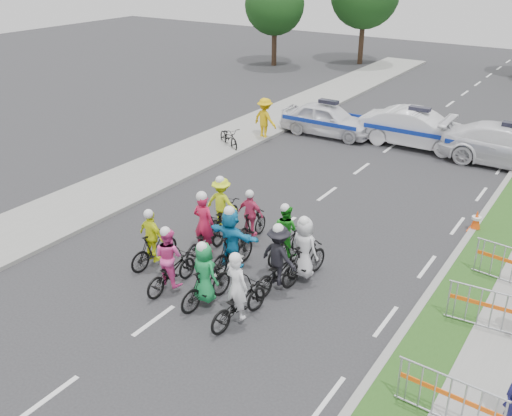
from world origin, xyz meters
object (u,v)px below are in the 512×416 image
Objects in this scene: tree_0 at (275,5)px; rider_0 at (238,299)px; parked_bike at (229,137)px; rider_6 at (205,235)px; rider_1 at (205,280)px; rider_5 at (232,244)px; rider_8 at (286,238)px; rider_2 at (170,266)px; rider_9 at (251,221)px; police_car_0 at (328,119)px; marshal_hiviz at (265,119)px; rider_10 at (222,210)px; rider_3 at (153,244)px; rider_7 at (304,255)px; police_car_1 at (417,129)px; cone_0 at (476,221)px; rider_4 at (279,264)px; barrier_0 at (448,402)px; barrier_1 at (491,312)px; police_car_2 at (510,146)px.

rider_0 is at bearing -59.77° from tree_0.
rider_6 is at bearing -117.34° from parked_bike.
rider_1 is (-1.07, 0.15, 0.07)m from rider_0.
rider_8 is at bearing -121.11° from rider_5.
rider_9 is (0.28, 3.29, -0.02)m from rider_2.
rider_1 is 14.47m from police_car_0.
marshal_hiviz is 0.30× the size of tree_0.
rider_10 is 0.99× the size of marshal_hiviz.
rider_3 is (-3.42, 0.84, 0.05)m from rider_0.
rider_7 is 1.13× the size of rider_9.
police_car_1 is (-0.83, 14.72, 0.18)m from rider_0.
rider_1 is 0.87× the size of rider_6.
rider_1 reaches higher than cone_0.
rider_5 is at bearing 162.27° from rider_6.
rider_10 is at bearing -90.73° from rider_3.
rider_1 is at bearing 67.53° from rider_7.
marshal_hiviz is (-2.07, -2.14, 0.21)m from police_car_0.
police_car_0 is at bearing -59.35° from rider_4.
barrier_0 is (8.11, -4.08, -0.16)m from rider_10.
cone_0 is at bearing -125.29° from rider_2.
rider_5 is at bearing 7.28° from rider_4.
rider_5 is (-0.40, 1.65, 0.13)m from rider_1.
rider_7 reaches higher than marshal_hiviz.
rider_7 is at bearing -138.27° from rider_2.
rider_7 reaches higher than parked_bike.
tree_0 is at bearing -47.21° from rider_7.
rider_8 is (-0.64, 1.41, -0.08)m from rider_4.
barrier_1 is at bearing -179.52° from rider_6.
rider_0 is 5.74m from barrier_1.
rider_3 is 9.82m from cone_0.
rider_10 is at bearing -146.78° from cone_0.
rider_3 is 13.35m from police_car_0.
barrier_1 is (1.99, -11.72, -0.23)m from police_car_2.
rider_6 is at bearing -31.34° from rider_0.
tree_0 is at bearing -67.44° from rider_6.
marshal_hiviz is 11.17m from cone_0.
police_car_1 is (2.59, 13.88, 0.13)m from rider_3.
police_car_0 is 2.30× the size of marshal_hiviz.
rider_2 is 12.64m from marshal_hiviz.
barrier_0 is (5.61, -3.66, -0.09)m from rider_8.
barrier_1 is at bearing -143.62° from rider_0.
barrier_0 is at bearing -148.65° from police_car_0.
rider_4 is 1.11× the size of rider_8.
rider_5 reaches higher than marshal_hiviz.
barrier_0 is (6.48, -2.30, -0.26)m from rider_5.
rider_3 is 0.93× the size of rider_10.
rider_6 reaches higher than barrier_1.
rider_10 is (-2.02, 3.43, 0.02)m from rider_1.
rider_5 is 1.12m from rider_6.
police_car_1 is at bearing -91.12° from rider_5.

